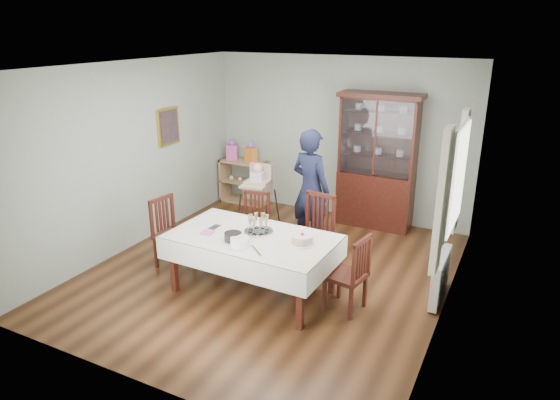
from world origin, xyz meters
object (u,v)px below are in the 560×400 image
Objects in this scene: chair_end_left at (173,247)px; birthday_cake at (302,239)px; high_chair at (258,205)px; gift_bag_orange at (251,153)px; gift_bag_pink at (232,151)px; chair_far_left at (254,236)px; woman at (311,190)px; chair_far_right at (312,248)px; china_cabinet at (377,160)px; champagne_tray at (259,227)px; dining_table at (253,264)px; chair_end_right at (346,288)px; sideboard at (244,181)px.

chair_end_left is 2.03m from birthday_cake.
high_chair is 1.41m from gift_bag_orange.
high_chair is 1.66m from gift_bag_pink.
chair_far_left is 0.50× the size of woman.
chair_far_left is 0.86× the size of chair_far_right.
birthday_cake is at bearing -45.88° from gift_bag_pink.
champagne_tray is at bearing -104.03° from china_cabinet.
dining_table is at bearing 104.10° from woman.
chair_end_left is at bearing -126.73° from china_cabinet.
gift_bag_orange is at bearing 0.00° from gift_bag_pink.
gift_bag_orange is (-2.07, 1.93, 0.66)m from chair_far_right.
woman is 4.78× the size of gift_bag_orange.
dining_table is 0.46m from champagne_tray.
chair_end_left is 3.28× the size of birthday_cake.
chair_end_left is 0.54× the size of woman.
chair_far_right is at bearing -98.06° from china_cabinet.
chair_end_right is at bearing -39.84° from gift_bag_pink.
gift_bag_pink is (-0.72, 2.70, 0.68)m from chair_end_left.
sideboard is 3.73m from birthday_cake.
gift_bag_orange is at bearing 120.31° from dining_table.
sideboard is at bearing 122.49° from dining_table.
gift_bag_orange is (0.40, 0.00, 0.00)m from gift_bag_pink.
chair_far_right is at bearing 62.33° from champagne_tray.
chair_far_left is 0.93× the size of chair_end_left.
chair_end_left is at bearing -80.31° from chair_end_right.
champagne_tray is (0.01, 0.14, 0.44)m from dining_table.
high_chair is at bearing -50.28° from sideboard.
high_chair reaches higher than chair_far_right.
gift_bag_pink is (-3.22, 2.68, 0.69)m from chair_end_right.
woman reaches higher than gift_bag_pink.
birthday_cake is (0.62, -0.07, -0.01)m from champagne_tray.
gift_bag_pink is (-2.13, 1.26, 0.07)m from woman.
woman is (0.62, 0.59, 0.63)m from chair_far_left.
high_chair is at bearing -43.17° from gift_bag_pink.
china_cabinet is 3.47m from chair_end_left.
china_cabinet reaches higher than gift_bag_pink.
dining_table is 3.38m from sideboard.
chair_far_right reaches higher than birthday_cake.
high_chair is (-0.91, 1.76, 0.05)m from dining_table.
gift_bag_orange is (-0.75, 1.07, 0.53)m from high_chair.
gift_bag_pink reaches higher than chair_end_right.
sideboard reaches higher than dining_table.
woman is at bearing 30.49° from chair_far_left.
sideboard is 2.41× the size of gift_bag_pink.
chair_far_right is at bearing -39.29° from high_chair.
china_cabinet is 2.38m from chair_far_left.
birthday_cake is at bearing 6.19° from dining_table.
gift_bag_pink reaches higher than high_chair.
chair_end_left is at bearing -179.69° from champagne_tray.
woman is 2.47m from gift_bag_pink.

